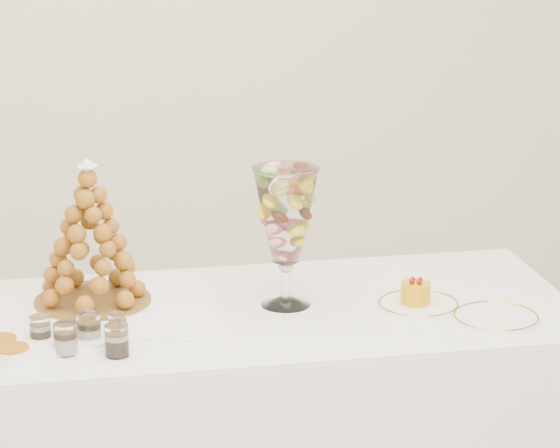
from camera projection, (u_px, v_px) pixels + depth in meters
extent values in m
cube|color=white|center=(219.00, 439.00, 3.52)|extent=(1.90, 0.85, 0.70)
cube|color=white|center=(218.00, 314.00, 3.42)|extent=(1.90, 0.84, 0.01)
cube|color=white|center=(95.00, 316.00, 3.36)|extent=(0.61, 0.48, 0.02)
cylinder|color=white|center=(286.00, 301.00, 3.47)|extent=(0.13, 0.13, 0.02)
cylinder|color=white|center=(286.00, 281.00, 3.45)|extent=(0.03, 0.03, 0.09)
sphere|color=white|center=(286.00, 265.00, 3.44)|extent=(0.04, 0.04, 0.04)
cylinder|color=white|center=(418.00, 305.00, 3.46)|extent=(0.22, 0.22, 0.01)
cylinder|color=white|center=(496.00, 318.00, 3.36)|extent=(0.22, 0.22, 0.01)
cylinder|color=white|center=(40.00, 330.00, 3.20)|extent=(0.06, 0.06, 0.07)
cylinder|color=white|center=(89.00, 329.00, 3.19)|extent=(0.07, 0.07, 0.08)
cylinder|color=white|center=(118.00, 326.00, 3.24)|extent=(0.05, 0.05, 0.06)
cylinder|color=white|center=(66.00, 339.00, 3.14)|extent=(0.06, 0.06, 0.08)
cylinder|color=white|center=(117.00, 340.00, 3.12)|extent=(0.06, 0.06, 0.08)
cylinder|color=white|center=(2.00, 344.00, 3.17)|extent=(0.08, 0.08, 0.03)
cylinder|color=white|center=(12.00, 354.00, 3.10)|extent=(0.09, 0.09, 0.03)
cylinder|color=brown|center=(93.00, 300.00, 3.44)|extent=(0.30, 0.30, 0.01)
cone|color=#905516|center=(90.00, 232.00, 3.39)|extent=(0.28, 0.28, 0.36)
sphere|color=white|center=(87.00, 167.00, 3.34)|extent=(0.04, 0.04, 0.04)
cylinder|color=#CE8F09|center=(416.00, 293.00, 3.45)|extent=(0.08, 0.08, 0.05)
sphere|color=#94050A|center=(420.00, 280.00, 3.44)|extent=(0.01, 0.01, 0.01)
sphere|color=#94050A|center=(413.00, 279.00, 3.45)|extent=(0.01, 0.01, 0.01)
sphere|color=#94050A|center=(412.00, 281.00, 3.43)|extent=(0.01, 0.01, 0.01)
sphere|color=#94050A|center=(419.00, 282.00, 3.43)|extent=(0.01, 0.01, 0.01)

